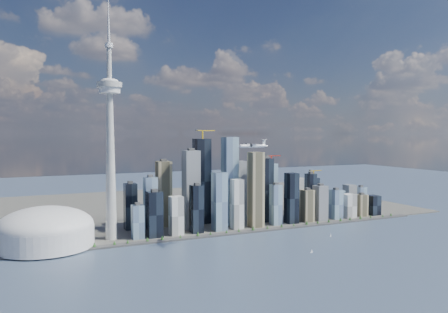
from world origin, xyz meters
name	(u,v)px	position (x,y,z in m)	size (l,w,h in m)	color
ground	(298,260)	(0.00, 0.00, 0.00)	(4000.00, 4000.00, 0.00)	#384A63
seawall	(240,233)	(0.00, 250.00, 2.00)	(1100.00, 22.00, 4.00)	#383838
land	(180,205)	(0.00, 700.00, 1.50)	(1400.00, 900.00, 3.00)	#4C4C47
shoreline_trees	(240,230)	(0.00, 250.00, 8.78)	(960.53, 7.20, 8.80)	#3F2D1E
skyscraper_cluster	(245,196)	(59.62, 336.82, 78.86)	(736.00, 142.00, 254.39)	black
needle_tower	(110,138)	(-300.00, 310.00, 235.84)	(56.00, 56.00, 550.50)	#A2A29D
dome_stadium	(46,230)	(-440.00, 300.00, 39.44)	(200.00, 200.00, 86.00)	silver
airplane	(253,146)	(-37.30, 114.87, 219.96)	(70.39, 62.14, 17.19)	white
sailboat_west	(312,252)	(55.45, 31.50, 2.74)	(6.16, 2.01, 8.53)	white
sailboat_east	(331,235)	(181.64, 129.73, 3.02)	(6.58, 4.02, 9.40)	white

